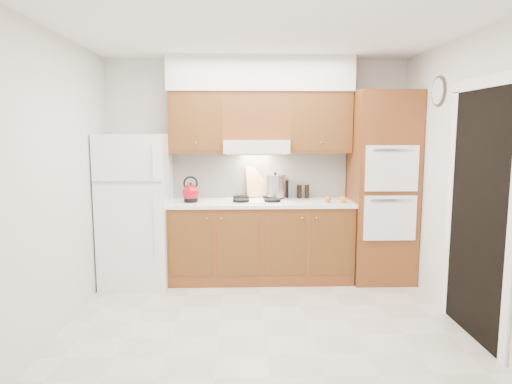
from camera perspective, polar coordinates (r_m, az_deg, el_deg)
floor at (r=4.43m, az=0.91°, el=-15.73°), size 3.60×3.60×0.00m
ceiling at (r=4.15m, az=1.00°, el=19.39°), size 3.60×3.60×0.00m
wall_back at (r=5.58m, az=0.20°, el=2.98°), size 3.60×0.02×2.60m
wall_left at (r=4.38m, az=-23.26°, el=1.05°), size 0.02×3.00×2.60m
wall_right at (r=4.54m, az=24.26°, el=1.21°), size 0.02×3.00×2.60m
fridge at (r=5.41m, az=-14.71°, el=-2.12°), size 0.75×0.72×1.72m
base_cabinets at (r=5.42m, az=0.58°, el=-6.27°), size 2.11×0.60×0.90m
countertop at (r=5.32m, az=0.59°, el=-1.38°), size 2.13×0.62×0.04m
backsplash at (r=5.57m, az=0.47°, el=2.15°), size 2.11×0.03×0.56m
oven_cabinet at (r=5.52m, az=15.44°, el=0.56°), size 0.70×0.65×2.20m
upper_cab_left at (r=5.42m, az=-7.40°, el=8.60°), size 0.63×0.33×0.70m
upper_cab_right at (r=5.47m, az=7.86°, el=8.58°), size 0.73×0.33×0.70m
range_hood at (r=5.34m, az=0.02°, el=5.72°), size 0.75×0.45×0.15m
upper_cab_over_hood at (r=5.40m, az=0.00°, el=9.46°), size 0.75×0.33×0.55m
soffit at (r=5.42m, az=0.55°, el=14.49°), size 2.13×0.36×0.40m
cooktop at (r=5.33m, az=0.04°, el=-1.07°), size 0.74×0.50×0.01m
doorway at (r=4.26m, az=25.98°, el=-2.67°), size 0.02×0.90×2.10m
wall_clock at (r=5.03m, az=21.86°, el=11.61°), size 0.02×0.30×0.30m
kettle at (r=5.29m, az=-8.16°, el=-0.10°), size 0.24×0.24×0.20m
cutting_board at (r=5.54m, az=0.17°, el=1.29°), size 0.29×0.16×0.36m
stock_pot at (r=5.46m, az=2.40°, el=0.75°), size 0.31×0.31×0.26m
condiment_a at (r=5.58m, az=3.77°, el=0.36°), size 0.08×0.08×0.22m
condiment_b at (r=5.56m, az=6.37°, el=0.05°), size 0.06×0.06×0.17m
condiment_c at (r=5.56m, az=5.44°, el=0.05°), size 0.06×0.06×0.16m
orange_near at (r=5.30m, az=10.84°, el=-0.90°), size 0.08×0.08×0.08m
orange_far at (r=5.28m, az=8.98°, el=-0.91°), size 0.09×0.09×0.07m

